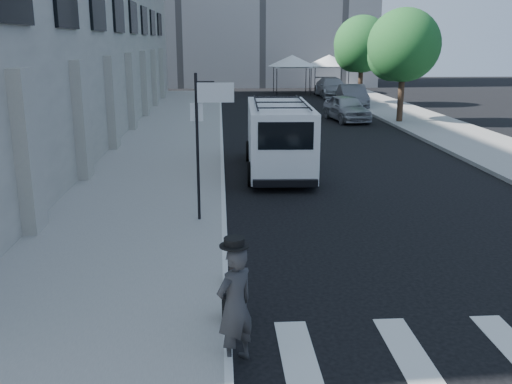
{
  "coord_description": "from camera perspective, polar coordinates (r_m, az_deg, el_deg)",
  "views": [
    {
      "loc": [
        -2.06,
        -10.12,
        4.37
      ],
      "look_at": [
        -1.33,
        1.36,
        1.3
      ],
      "focal_mm": 40.0,
      "sensor_mm": 36.0,
      "label": 1
    }
  ],
  "objects": [
    {
      "name": "ground",
      "position": [
        11.21,
        7.33,
        -8.12
      ],
      "size": [
        120.0,
        120.0,
        0.0
      ],
      "primitive_type": "plane",
      "color": "black",
      "rests_on": "ground"
    },
    {
      "name": "sidewalk_left",
      "position": [
        26.56,
        -8.35,
        5.47
      ],
      "size": [
        4.5,
        48.0,
        0.15
      ],
      "primitive_type": "cube",
      "color": "gray",
      "rests_on": "ground"
    },
    {
      "name": "sidewalk_right",
      "position": [
        32.37,
        16.49,
        6.7
      ],
      "size": [
        4.0,
        56.0,
        0.15
      ],
      "primitive_type": "cube",
      "color": "gray",
      "rests_on": "ground"
    },
    {
      "name": "building_left",
      "position": [
        29.71,
        -23.22,
        16.94
      ],
      "size": [
        10.0,
        44.0,
        12.0
      ],
      "primitive_type": "cube",
      "color": "gray",
      "rests_on": "ground"
    },
    {
      "name": "sign_pole",
      "position": [
        13.43,
        -4.94,
        7.55
      ],
      "size": [
        1.03,
        0.07,
        3.5
      ],
      "color": "black",
      "rests_on": "sidewalk_left"
    },
    {
      "name": "tree_near",
      "position": [
        31.75,
        14.31,
        13.78
      ],
      "size": [
        3.8,
        3.83,
        6.03
      ],
      "color": "black",
      "rests_on": "ground"
    },
    {
      "name": "tree_far",
      "position": [
        40.42,
        10.36,
        14.14
      ],
      "size": [
        3.8,
        3.83,
        6.03
      ],
      "color": "black",
      "rests_on": "ground"
    },
    {
      "name": "tent_left",
      "position": [
        48.53,
        3.63,
        12.95
      ],
      "size": [
        4.0,
        4.0,
        3.2
      ],
      "color": "black",
      "rests_on": "ground"
    },
    {
      "name": "tent_right",
      "position": [
        49.52,
        7.33,
        12.9
      ],
      "size": [
        4.0,
        4.0,
        3.2
      ],
      "color": "black",
      "rests_on": "ground"
    },
    {
      "name": "businessman",
      "position": [
        7.94,
        -2.13,
        -11.3
      ],
      "size": [
        0.74,
        0.72,
        1.72
      ],
      "primitive_type": "imported",
      "rotation": [
        0.0,
        0.0,
        3.86
      ],
      "color": "#323234",
      "rests_on": "ground"
    },
    {
      "name": "briefcase",
      "position": [
        10.4,
        -2.46,
        -8.88
      ],
      "size": [
        0.17,
        0.45,
        0.34
      ],
      "primitive_type": "cube",
      "rotation": [
        0.0,
        0.0,
        -0.12
      ],
      "color": "black",
      "rests_on": "ground"
    },
    {
      "name": "suitcase",
      "position": [
        9.07,
        -2.27,
        -11.55
      ],
      "size": [
        0.36,
        0.48,
        1.22
      ],
      "rotation": [
        0.0,
        0.0,
        -0.21
      ],
      "color": "black",
      "rests_on": "ground"
    },
    {
      "name": "cargo_van",
      "position": [
        19.43,
        2.29,
        5.53
      ],
      "size": [
        2.34,
        6.2,
        2.31
      ],
      "rotation": [
        0.0,
        0.0,
        -0.04
      ],
      "color": "white",
      "rests_on": "ground"
    },
    {
      "name": "parked_car_a",
      "position": [
        32.45,
        9.05,
        8.3
      ],
      "size": [
        2.24,
        4.43,
        1.44
      ],
      "primitive_type": "imported",
      "rotation": [
        0.0,
        0.0,
        0.13
      ],
      "color": "#999BA1",
      "rests_on": "ground"
    },
    {
      "name": "parked_car_b",
      "position": [
        39.07,
        9.62,
        9.43
      ],
      "size": [
        1.99,
        4.74,
        1.52
      ],
      "primitive_type": "imported",
      "rotation": [
        0.0,
        0.0,
        -0.08
      ],
      "color": "#53545A",
      "rests_on": "ground"
    },
    {
      "name": "parked_car_c",
      "position": [
        46.06,
        7.59,
        10.3
      ],
      "size": [
        2.25,
        5.24,
        1.5
      ],
      "primitive_type": "imported",
      "rotation": [
        0.0,
        0.0,
        0.03
      ],
      "color": "#94979B",
      "rests_on": "ground"
    }
  ]
}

